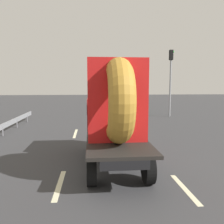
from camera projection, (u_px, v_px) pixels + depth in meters
ground_plane at (119, 158)px, 9.59m from camera, size 120.00×120.00×0.00m
flatbed_truck at (114, 115)px, 8.81m from camera, size 2.02×5.39×3.80m
distant_sedan at (132, 105)px, 25.83m from camera, size 1.84×4.29×1.40m
traffic_light at (171, 74)px, 21.55m from camera, size 0.42×0.36×6.11m
guardrail at (10, 123)px, 14.95m from camera, size 0.10×10.65×0.71m
lane_dash_left_near at (60, 184)px, 7.02m from camera, size 0.16×2.18×0.01m
lane_dash_left_far at (75, 133)px, 14.36m from camera, size 0.16×2.56×0.01m
lane_dash_right_near at (185, 189)px, 6.74m from camera, size 0.16×2.01×0.01m
lane_dash_right_far at (132, 130)px, 15.30m from camera, size 0.16×2.54×0.01m
oncoming_car at (126, 99)px, 36.39m from camera, size 1.72×4.01×1.31m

